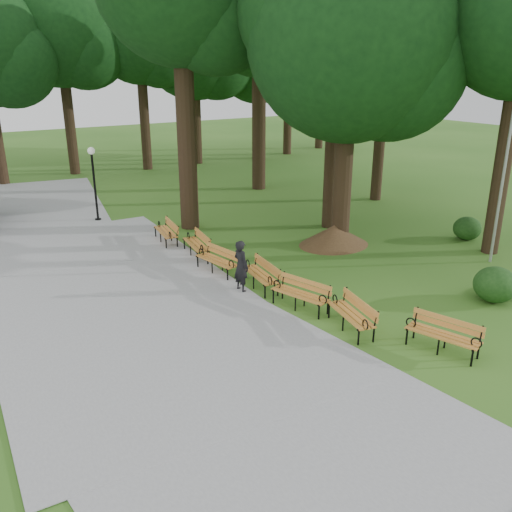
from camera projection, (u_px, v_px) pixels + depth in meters
ground at (268, 299)px, 16.30m from camera, size 100.00×100.00×0.00m
path at (107, 293)px, 16.66m from camera, size 12.00×38.00×0.06m
person at (241, 266)px, 16.63m from camera, size 0.47×0.65×1.67m
lamp_post at (93, 169)px, 23.67m from camera, size 0.32×0.32×3.33m
dirt_mound at (334, 235)px, 21.10m from camera, size 2.43×2.43×0.81m
metal_pole at (501, 189)px, 18.51m from camera, size 0.10×0.10×5.32m
bench_0 at (443, 336)px, 13.21m from camera, size 1.19×2.00×0.88m
bench_1 at (351, 315)px, 14.31m from camera, size 1.04×1.99×0.88m
bench_2 at (300, 295)px, 15.55m from camera, size 1.16×2.00×0.88m
bench_3 at (260, 275)px, 17.02m from camera, size 0.87×1.97×0.88m
bench_4 at (217, 261)px, 18.23m from camera, size 0.96×1.98×0.88m
bench_5 at (196, 244)px, 19.88m from camera, size 0.91×1.97×0.88m
bench_6 at (166, 232)px, 21.35m from camera, size 0.90×1.97×0.88m
lawn_tree_0 at (351, 38)px, 18.87m from camera, size 7.42×7.42×11.36m
lawn_tree_1 at (337, 36)px, 20.98m from camera, size 6.57×6.57×11.11m
lawn_tree_4 at (259, 11)px, 27.66m from camera, size 6.70×6.70×12.73m
lawn_tree_5 at (387, 47)px, 25.79m from camera, size 5.59×5.59×10.35m
tree_backdrop at (153, 40)px, 34.54m from camera, size 36.98×9.48×16.40m
shrub_1 at (466, 239)px, 21.86m from camera, size 1.11×1.11×0.94m
shrub_2 at (493, 301)px, 16.19m from camera, size 1.26×1.26×1.07m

